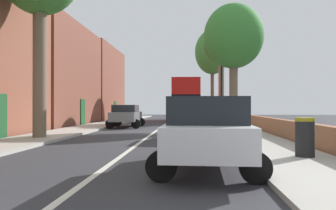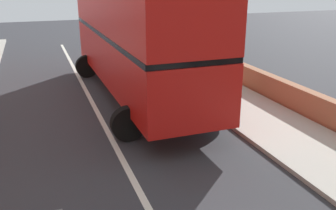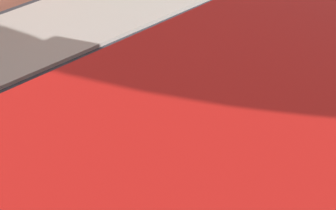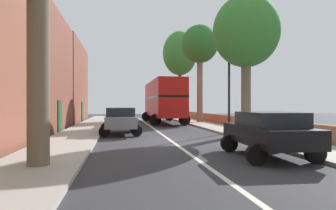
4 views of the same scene
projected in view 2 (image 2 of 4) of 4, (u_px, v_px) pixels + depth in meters
double_decker_bus at (134, 36)px, 13.64m from camera, size 3.63×11.02×4.06m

